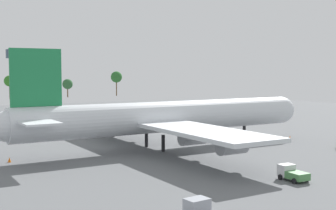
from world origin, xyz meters
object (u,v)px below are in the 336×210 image
object	(u,v)px
cargo_loader	(292,173)
pushback_tractor	(214,124)
safety_cone_tail	(9,160)
control_tower	(16,69)
cargo_container_fore	(197,206)
cargo_airplane	(166,117)
safety_cone_nose	(290,137)

from	to	relation	value
cargo_loader	pushback_tractor	distance (m)	62.64
safety_cone_tail	pushback_tractor	bearing A→B (deg)	19.79
control_tower	cargo_container_fore	bearing A→B (deg)	-97.13
cargo_container_fore	control_tower	distance (m)	202.35
cargo_loader	cargo_airplane	bearing A→B (deg)	92.51
cargo_airplane	cargo_loader	xyz separation A→B (m)	(1.44, -32.98, -5.31)
cargo_container_fore	control_tower	world-z (taller)	control_tower
safety_cone_nose	safety_cone_tail	distance (m)	62.40
pushback_tractor	control_tower	distance (m)	141.54
pushback_tractor	safety_cone_nose	xyz separation A→B (m)	(2.14, -26.70, -0.63)
cargo_loader	control_tower	distance (m)	195.51
cargo_airplane	pushback_tractor	bearing A→B (deg)	38.21
safety_cone_nose	safety_cone_tail	bearing A→B (deg)	175.32
cargo_airplane	pushback_tractor	distance (m)	37.73
cargo_container_fore	control_tower	bearing A→B (deg)	82.87
safety_cone_nose	control_tower	size ratio (longest dim) A/B	0.03
cargo_airplane	safety_cone_tail	xyz separation A→B (m)	(-30.70, 1.49, -5.92)
pushback_tractor	cargo_airplane	bearing A→B (deg)	-141.79
control_tower	safety_cone_nose	bearing A→B (deg)	-81.30
safety_cone_tail	safety_cone_nose	bearing A→B (deg)	-4.68
cargo_loader	control_tower	xyz separation A→B (m)	(4.73, 194.82, 15.78)
cargo_container_fore	safety_cone_nose	distance (m)	61.17
cargo_airplane	cargo_loader	distance (m)	33.43
cargo_container_fore	safety_cone_tail	distance (m)	41.53
cargo_airplane	pushback_tractor	world-z (taller)	cargo_airplane
safety_cone_tail	control_tower	bearing A→B (deg)	77.05
pushback_tractor	cargo_container_fore	distance (m)	78.09
cargo_container_fore	cargo_loader	bearing A→B (deg)	14.72
pushback_tractor	control_tower	size ratio (longest dim) A/B	0.19
safety_cone_nose	control_tower	bearing A→B (deg)	98.70
safety_cone_tail	control_tower	world-z (taller)	control_tower
safety_cone_nose	safety_cone_tail	size ratio (longest dim) A/B	0.85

